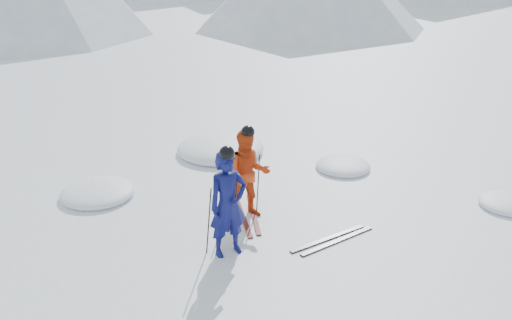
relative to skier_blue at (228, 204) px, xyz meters
name	(u,v)px	position (x,y,z in m)	size (l,w,h in m)	color
ground	(343,201)	(2.98, 0.70, -0.95)	(160.00, 160.00, 0.00)	white
skier_blue	(228,204)	(0.00, 0.00, 0.00)	(0.69, 0.45, 1.90)	#0D1051
skier_red	(248,175)	(0.91, 1.05, -0.06)	(0.87, 0.68, 1.79)	red
pole_blue_left	(209,221)	(-0.30, 0.15, -0.32)	(0.02, 0.02, 1.27)	black
pole_blue_right	(235,212)	(0.25, 0.25, -0.32)	(0.02, 0.02, 1.27)	black
pole_red_left	(229,187)	(0.61, 1.30, -0.35)	(0.02, 0.02, 1.19)	black
pole_red_right	(258,183)	(1.21, 1.20, -0.35)	(0.02, 0.02, 1.19)	black
ski_worn_left	(243,216)	(0.79, 1.05, -0.93)	(0.09, 1.70, 0.03)	black
ski_worn_right	(254,214)	(1.03, 1.05, -0.93)	(0.09, 1.70, 0.03)	black
ski_loose_a	(328,239)	(1.80, -0.44, -0.93)	(0.09, 1.70, 0.03)	black
ski_loose_b	(337,241)	(1.90, -0.59, -0.93)	(0.09, 1.70, 0.03)	black
snow_lumps	(231,165)	(1.71, 3.53, -0.95)	(8.71, 7.19, 0.49)	white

